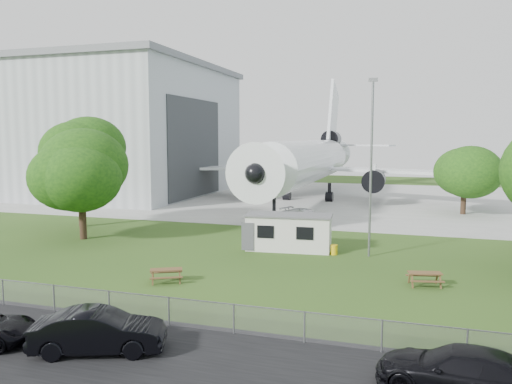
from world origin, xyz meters
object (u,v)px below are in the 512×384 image
(picnic_east, at_px, (424,286))
(car_centre_sedan, at_px, (99,332))
(airliner, at_px, (310,160))
(picnic_west, at_px, (166,282))
(site_cabin, at_px, (289,232))
(hangar, at_px, (76,129))

(picnic_east, xyz_separation_m, car_centre_sedan, (-12.03, -12.83, 0.82))
(airliner, relative_size, picnic_west, 26.52)
(picnic_west, bearing_deg, site_cabin, 38.00)
(site_cabin, height_order, picnic_east, site_cabin)
(airliner, distance_m, car_centre_sedan, 48.82)
(picnic_west, bearing_deg, airliner, 62.43)
(site_cabin, xyz_separation_m, car_centre_sedan, (-2.73, -19.29, -0.49))
(hangar, distance_m, picnic_west, 54.14)
(airliner, distance_m, site_cabin, 29.89)
(site_cabin, bearing_deg, car_centre_sedan, -98.06)
(airliner, xyz_separation_m, picnic_west, (-0.24, -39.43, -5.27))
(site_cabin, bearing_deg, picnic_east, -34.82)
(picnic_east, relative_size, car_centre_sedan, 0.36)
(airliner, height_order, site_cabin, airliner)
(site_cabin, bearing_deg, hangar, 143.93)
(picnic_west, bearing_deg, picnic_east, -12.49)
(hangar, distance_m, site_cabin, 50.64)
(hangar, bearing_deg, picnic_west, -47.92)
(picnic_west, height_order, car_centre_sedan, car_centre_sedan)
(hangar, relative_size, site_cabin, 6.27)
(picnic_west, distance_m, picnic_east, 14.45)
(site_cabin, bearing_deg, picnic_west, -114.77)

